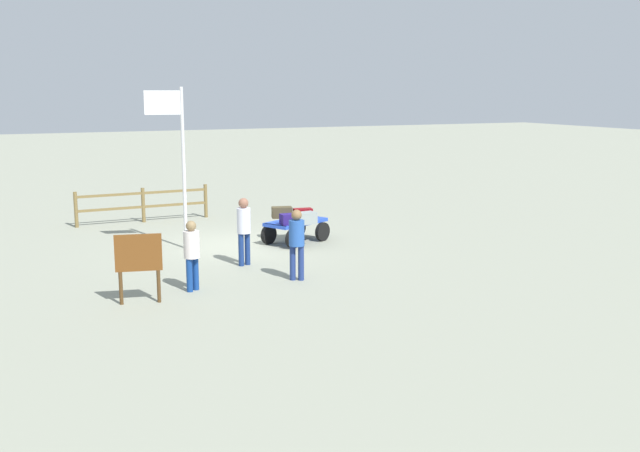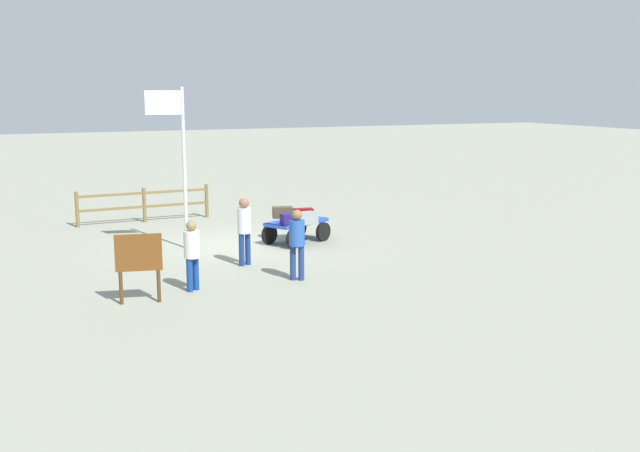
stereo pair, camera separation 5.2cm
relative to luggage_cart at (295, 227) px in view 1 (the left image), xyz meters
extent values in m
plane|color=gray|center=(1.66, -0.37, -0.46)|extent=(120.00, 120.00, 0.00)
cube|color=blue|center=(-0.02, -0.01, 0.15)|extent=(2.10, 1.66, 0.10)
cube|color=blue|center=(0.79, 0.39, 0.15)|extent=(0.46, 0.80, 0.10)
cylinder|color=black|center=(0.37, 0.71, -0.18)|extent=(0.55, 0.36, 0.56)
cylinder|color=black|center=(0.79, -0.13, -0.18)|extent=(0.55, 0.36, 0.56)
cylinder|color=black|center=(-0.82, 0.12, -0.18)|extent=(0.55, 0.36, 0.56)
cylinder|color=black|center=(-0.40, -0.73, -0.18)|extent=(0.55, 0.36, 0.56)
cube|color=maroon|center=(-0.39, -0.36, 0.34)|extent=(0.59, 0.36, 0.28)
cube|color=#433923|center=(0.20, -0.57, 0.37)|extent=(0.66, 0.48, 0.33)
cube|color=gray|center=(-0.03, 0.63, 0.37)|extent=(0.68, 0.48, 0.33)
cube|color=navy|center=(0.34, 0.52, 0.35)|extent=(0.63, 0.36, 0.30)
cylinder|color=navy|center=(1.55, 4.09, -0.04)|extent=(0.14, 0.14, 0.83)
cylinder|color=navy|center=(1.72, 3.99, -0.04)|extent=(0.14, 0.14, 0.83)
cylinder|color=#2653A7|center=(1.64, 4.04, 0.68)|extent=(0.50, 0.50, 0.61)
sphere|color=brown|center=(1.64, 4.04, 1.11)|extent=(0.25, 0.25, 0.25)
cylinder|color=navy|center=(2.19, 2.07, -0.04)|extent=(0.14, 0.14, 0.84)
cylinder|color=navy|center=(2.38, 2.13, -0.04)|extent=(0.14, 0.14, 0.84)
cylinder|color=silver|center=(2.29, 2.10, 0.70)|extent=(0.44, 0.44, 0.65)
sphere|color=#8D5C46|center=(2.29, 2.10, 1.16)|extent=(0.26, 0.26, 0.26)
cylinder|color=navy|center=(4.04, 3.89, -0.08)|extent=(0.14, 0.14, 0.76)
cylinder|color=navy|center=(4.21, 4.00, -0.08)|extent=(0.14, 0.14, 0.76)
cylinder|color=silver|center=(4.13, 3.94, 0.60)|extent=(0.50, 0.50, 0.61)
sphere|color=olive|center=(4.13, 3.94, 1.02)|extent=(0.23, 0.23, 0.23)
cylinder|color=silver|center=(3.14, -0.52, 1.80)|extent=(0.10, 0.10, 4.52)
cube|color=white|center=(3.67, -0.52, 3.63)|extent=(0.94, 0.25, 0.65)
cylinder|color=#4C3319|center=(5.01, 4.54, -0.11)|extent=(0.08, 0.08, 0.70)
cylinder|color=#4C3319|center=(5.77, 4.38, -0.11)|extent=(0.08, 0.08, 0.70)
cube|color=brown|center=(5.39, 4.46, 0.64)|extent=(0.96, 0.27, 0.78)
cylinder|color=brown|center=(1.21, -5.33, 0.13)|extent=(0.12, 0.12, 1.17)
cylinder|color=brown|center=(3.40, -5.25, 0.13)|extent=(0.12, 0.12, 1.17)
cylinder|color=brown|center=(5.59, -5.18, 0.13)|extent=(0.12, 0.12, 1.17)
cube|color=brown|center=(3.40, -5.25, 0.54)|extent=(4.39, 0.23, 0.08)
cube|color=brown|center=(3.40, -5.25, 0.07)|extent=(4.39, 0.23, 0.08)
camera|label=1|loc=(8.16, 19.77, 4.01)|focal=41.59mm
camera|label=2|loc=(8.11, 19.79, 4.01)|focal=41.59mm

